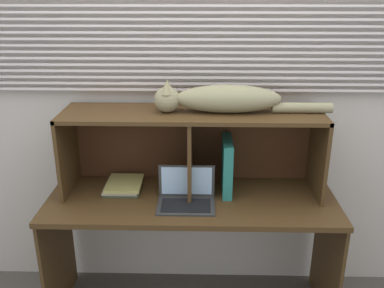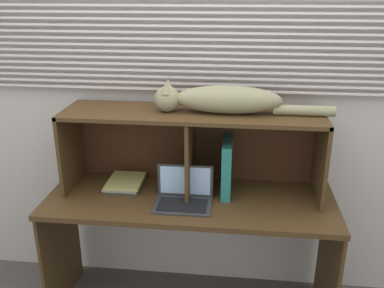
{
  "view_description": "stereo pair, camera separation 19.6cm",
  "coord_description": "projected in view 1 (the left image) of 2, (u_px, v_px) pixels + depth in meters",
  "views": [
    {
      "loc": [
        0.05,
        -1.87,
        1.86
      ],
      "look_at": [
        0.0,
        0.32,
        1.03
      ],
      "focal_mm": 39.67,
      "sensor_mm": 36.0,
      "label": 1
    },
    {
      "loc": [
        0.25,
        -1.85,
        1.86
      ],
      "look_at": [
        0.0,
        0.32,
        1.03
      ],
      "focal_mm": 39.67,
      "sensor_mm": 36.0,
      "label": 2
    }
  ],
  "objects": [
    {
      "name": "cat",
      "position": [
        221.0,
        99.0,
        2.24
      ],
      "size": [
        0.95,
        0.16,
        0.17
      ],
      "color": "gray",
      "rests_on": "hutch_shelf_unit"
    },
    {
      "name": "book_stack",
      "position": [
        124.0,
        185.0,
        2.44
      ],
      "size": [
        0.21,
        0.24,
        0.05
      ],
      "color": "#475C48",
      "rests_on": "desk"
    },
    {
      "name": "hutch_shelf_unit",
      "position": [
        192.0,
        134.0,
        2.35
      ],
      "size": [
        1.41,
        0.36,
        0.47
      ],
      "color": "#452F17",
      "rests_on": "desk"
    },
    {
      "name": "desk",
      "position": [
        192.0,
        220.0,
        2.4
      ],
      "size": [
        1.6,
        0.58,
        0.75
      ],
      "color": "#452F17",
      "rests_on": "ground"
    },
    {
      "name": "back_panel_with_blinds",
      "position": [
        193.0,
        94.0,
        2.47
      ],
      "size": [
        4.4,
        0.08,
        2.5
      ],
      "color": "beige",
      "rests_on": "ground"
    },
    {
      "name": "laptop",
      "position": [
        186.0,
        196.0,
        2.28
      ],
      "size": [
        0.31,
        0.21,
        0.19
      ],
      "color": "#313131",
      "rests_on": "desk"
    },
    {
      "name": "binder_upright",
      "position": [
        227.0,
        166.0,
        2.38
      ],
      "size": [
        0.05,
        0.26,
        0.31
      ],
      "primitive_type": "cube",
      "color": "#25746C",
      "rests_on": "desk"
    }
  ]
}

